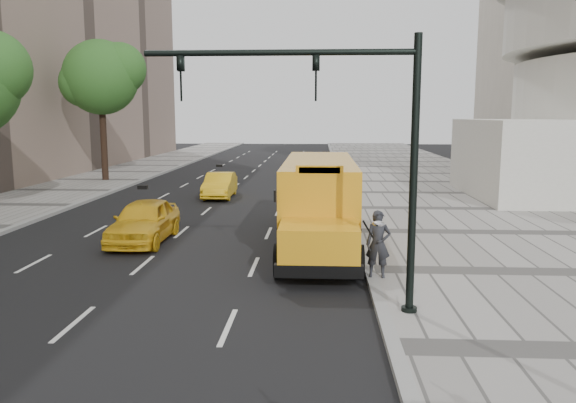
# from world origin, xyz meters

# --- Properties ---
(ground) EXTENTS (140.00, 140.00, 0.00)m
(ground) POSITION_xyz_m (0.00, 0.00, 0.00)
(ground) COLOR black
(ground) RESTS_ON ground
(sidewalk_museum) EXTENTS (12.00, 140.00, 0.15)m
(sidewalk_museum) POSITION_xyz_m (12.00, 0.00, 0.07)
(sidewalk_museum) COLOR gray
(sidewalk_museum) RESTS_ON ground
(curb_museum) EXTENTS (0.30, 140.00, 0.15)m
(curb_museum) POSITION_xyz_m (6.00, 0.00, 0.07)
(curb_museum) COLOR gray
(curb_museum) RESTS_ON ground
(curb_far) EXTENTS (0.30, 140.00, 0.15)m
(curb_far) POSITION_xyz_m (-8.00, 0.00, 0.07)
(curb_far) COLOR gray
(curb_far) RESTS_ON ground
(tree_c) EXTENTS (5.72, 5.08, 9.74)m
(tree_c) POSITION_xyz_m (-10.40, 16.67, 7.24)
(tree_c) COLOR black
(tree_c) RESTS_ON ground
(school_bus) EXTENTS (2.96, 11.56, 3.19)m
(school_bus) POSITION_xyz_m (4.50, -1.24, 1.76)
(school_bus) COLOR orange
(school_bus) RESTS_ON ground
(taxi_near) EXTENTS (1.90, 4.65, 1.58)m
(taxi_near) POSITION_xyz_m (-1.94, -1.79, 0.79)
(taxi_near) COLOR yellow
(taxi_near) RESTS_ON ground
(taxi_far) EXTENTS (1.59, 4.31, 1.41)m
(taxi_far) POSITION_xyz_m (-1.13, 9.56, 0.70)
(taxi_far) COLOR yellow
(taxi_far) RESTS_ON ground
(pedestrian) EXTENTS (0.73, 0.51, 1.88)m
(pedestrian) POSITION_xyz_m (6.15, -6.40, 1.09)
(pedestrian) COLOR #222327
(pedestrian) RESTS_ON sidewalk_museum
(traffic_signal) EXTENTS (6.18, 0.36, 6.40)m
(traffic_signal) POSITION_xyz_m (5.19, -9.16, 4.09)
(traffic_signal) COLOR black
(traffic_signal) RESTS_ON ground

